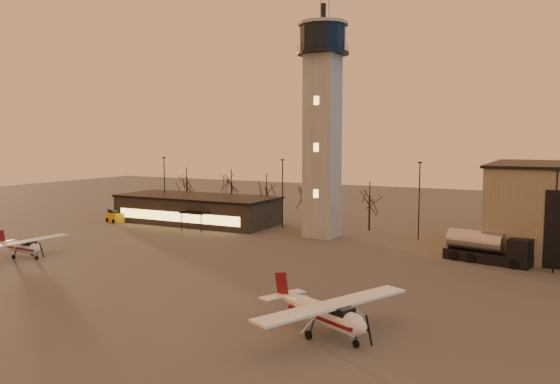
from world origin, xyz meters
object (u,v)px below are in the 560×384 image
(terminal, at_px, (197,209))
(cessna_front, at_px, (329,319))
(control_tower, at_px, (322,114))
(cessna_rear, at_px, (25,249))
(service_cart, at_px, (115,217))
(fuel_truck, at_px, (487,250))

(terminal, height_order, cessna_front, terminal)
(control_tower, xyz_separation_m, cessna_rear, (-23.96, -27.20, -15.37))
(control_tower, height_order, cessna_front, control_tower)
(terminal, relative_size, service_cart, 7.11)
(terminal, xyz_separation_m, cessna_rear, (-1.96, -29.18, -1.20))
(fuel_truck, bearing_deg, cessna_front, -89.96)
(cessna_front, distance_m, cessna_rear, 39.77)
(terminal, bearing_deg, control_tower, -5.15)
(control_tower, relative_size, cessna_front, 2.71)
(terminal, relative_size, fuel_truck, 2.76)
(cessna_rear, bearing_deg, terminal, 88.82)
(cessna_rear, height_order, fuel_truck, fuel_truck)
(fuel_truck, height_order, service_cart, fuel_truck)
(terminal, distance_m, service_cart, 13.19)
(control_tower, height_order, service_cart, control_tower)
(terminal, bearing_deg, cessna_rear, -93.85)
(service_cart, bearing_deg, cessna_front, -13.02)
(cessna_rear, height_order, service_cart, cessna_rear)
(control_tower, distance_m, service_cart, 37.58)
(control_tower, height_order, cessna_rear, control_tower)
(service_cart, bearing_deg, control_tower, 24.42)
(cessna_front, height_order, service_cart, cessna_front)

